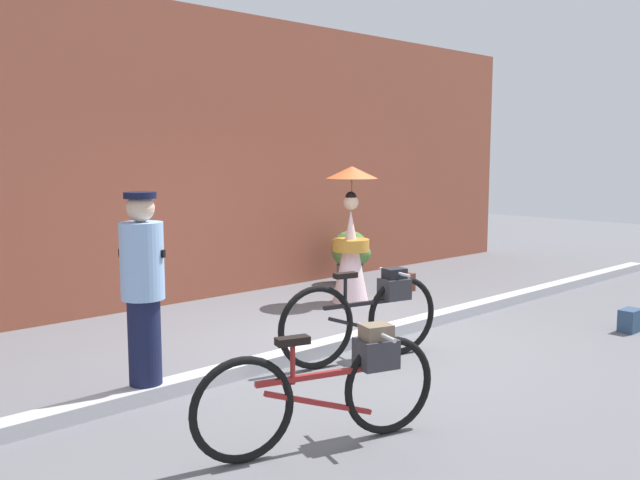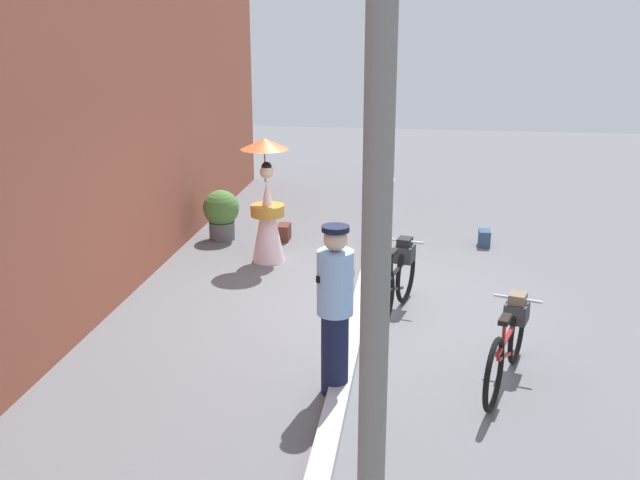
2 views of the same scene
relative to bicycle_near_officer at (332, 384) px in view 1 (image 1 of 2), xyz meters
The scene contains 10 objects.
ground_plane 2.38m from the bicycle_near_officer, 42.79° to the left, with size 30.00×30.00×0.00m, color slate.
building_wall 5.29m from the bicycle_near_officer, 70.22° to the left, with size 14.00×0.40×3.88m, color brown.
sidewalk_curb 2.37m from the bicycle_near_officer, 42.79° to the left, with size 14.00×0.20×0.12m, color #B2B2B7.
bicycle_near_officer is the anchor object (origin of this frame).
bicycle_far_side 1.93m from the bicycle_near_officer, 36.70° to the left, with size 1.69×0.56×0.87m.
person_officer 1.78m from the bicycle_near_officer, 106.69° to the left, with size 0.34×0.34×1.65m.
person_with_parasol 4.54m from the bicycle_near_officer, 43.30° to the left, with size 0.69×0.69×1.80m.
potted_plant_by_door 5.87m from the bicycle_near_officer, 43.57° to the left, with size 0.59×0.58×0.81m.
backpack_on_pavement 5.31m from the bicycle_near_officer, 35.25° to the left, with size 0.32×0.19×0.26m.
backpack_spare 4.47m from the bicycle_near_officer, ahead, with size 0.28×0.17×0.25m.
Camera 1 is at (-4.70, -4.72, 1.93)m, focal length 37.79 mm.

